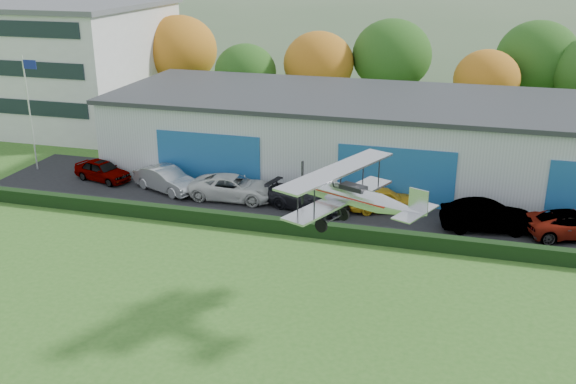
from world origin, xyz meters
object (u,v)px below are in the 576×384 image
(hangar, at_px, (407,137))
(car_6, at_px, (573,224))
(car_0, at_px, (102,170))
(car_3, at_px, (308,197))
(car_2, at_px, (234,187))
(flagpole, at_px, (30,103))
(car_4, at_px, (384,199))
(office_block, at_px, (42,62))
(car_1, at_px, (166,179))
(biplane, at_px, (355,195))
(car_5, at_px, (487,217))

(hangar, xyz_separation_m, car_6, (9.81, -8.19, -1.89))
(car_0, height_order, car_3, car_3)
(car_2, bearing_deg, car_3, -96.71)
(car_2, height_order, car_6, car_2)
(flagpole, relative_size, car_4, 1.92)
(office_block, relative_size, car_1, 4.38)
(flagpole, bearing_deg, car_0, -8.83)
(car_2, xyz_separation_m, car_3, (4.84, -0.41, -0.01))
(flagpole, height_order, car_2, flagpole)
(car_4, distance_m, biplane, 12.28)
(hangar, distance_m, biplane, 18.81)
(car_1, height_order, car_5, car_5)
(car_1, height_order, car_2, car_1)
(flagpole, distance_m, car_4, 24.77)
(car_0, distance_m, biplane, 22.78)
(biplane, bearing_deg, car_4, 114.34)
(car_5, bearing_deg, car_0, 76.95)
(car_1, distance_m, car_6, 24.10)
(car_1, bearing_deg, flagpole, 104.86)
(car_1, distance_m, car_3, 9.48)
(car_0, height_order, car_1, car_1)
(office_block, height_order, car_5, office_block)
(car_6, bearing_deg, car_1, 69.54)
(car_4, relative_size, biplane, 0.62)
(biplane, bearing_deg, flagpole, 176.18)
(car_5, bearing_deg, car_3, 78.57)
(flagpole, distance_m, car_0, 6.96)
(flagpole, height_order, biplane, flagpole)
(hangar, xyz_separation_m, car_0, (-19.28, -6.85, -1.91))
(office_block, bearing_deg, flagpole, -58.03)
(car_3, distance_m, biplane, 12.23)
(office_block, distance_m, car_0, 20.02)
(flagpole, xyz_separation_m, car_4, (24.41, -1.21, -4.02))
(car_4, distance_m, car_6, 10.33)
(hangar, relative_size, car_3, 8.05)
(hangar, height_order, car_5, hangar)
(car_1, xyz_separation_m, car_4, (13.80, 0.37, -0.06))
(flagpole, bearing_deg, car_1, -8.44)
(car_5, bearing_deg, car_6, -93.81)
(car_6, distance_m, biplane, 15.19)
(car_0, bearing_deg, car_1, -81.87)
(car_0, bearing_deg, car_3, -79.05)
(office_block, relative_size, biplane, 3.07)
(hangar, bearing_deg, car_6, -39.87)
(car_1, relative_size, car_3, 0.93)
(car_3, distance_m, car_4, 4.45)
(hangar, distance_m, car_6, 12.92)
(office_block, distance_m, biplane, 41.57)
(car_6, bearing_deg, car_5, 76.26)
(car_0, xyz_separation_m, car_6, (29.08, -1.34, 0.02))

